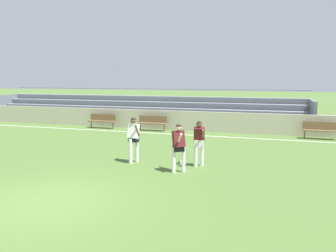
{
  "coord_description": "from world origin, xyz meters",
  "views": [
    {
      "loc": [
        5.38,
        -6.69,
        3.13
      ],
      "look_at": [
        1.27,
        6.22,
        1.19
      ],
      "focal_mm": 35.14,
      "sensor_mm": 36.0,
      "label": 1
    }
  ],
  "objects": [
    {
      "name": "ground_plane",
      "position": [
        0.0,
        0.0,
        0.0
      ],
      "size": [
        160.0,
        160.0,
        0.0
      ],
      "primitive_type": "plane",
      "color": "#4C6B30"
    },
    {
      "name": "player_white_pressing_high",
      "position": [
        0.47,
        4.46,
        1.03
      ],
      "size": [
        0.48,
        0.54,
        1.72
      ],
      "color": "white",
      "rests_on": "ground"
    },
    {
      "name": "player_dark_wide_left",
      "position": [
        2.92,
        4.69,
        0.98
      ],
      "size": [
        0.48,
        0.63,
        1.65
      ],
      "color": "white",
      "rests_on": "ground"
    },
    {
      "name": "player_dark_wide_right",
      "position": [
        2.44,
        3.7,
        0.98
      ],
      "size": [
        0.52,
        0.76,
        1.65
      ],
      "color": "white",
      "rests_on": "ground"
    },
    {
      "name": "bleacher_stand",
      "position": [
        -3.73,
        14.75,
        1.03
      ],
      "size": [
        23.04,
        3.02,
        2.44
      ],
      "color": "#9EA3AD",
      "rests_on": "ground"
    },
    {
      "name": "bench_near_bin",
      "position": [
        -4.98,
        11.95,
        0.55
      ],
      "size": [
        1.8,
        0.4,
        0.9
      ],
      "color": "brown",
      "rests_on": "ground"
    },
    {
      "name": "sideline_wall",
      "position": [
        0.0,
        12.57,
        0.6
      ],
      "size": [
        48.0,
        0.16,
        1.2
      ],
      "primitive_type": "cube",
      "color": "beige",
      "rests_on": "ground"
    },
    {
      "name": "soccer_ball",
      "position": [
        2.37,
        4.5,
        0.11
      ],
      "size": [
        0.22,
        0.22,
        0.22
      ],
      "primitive_type": "sphere",
      "color": "white",
      "rests_on": "ground"
    },
    {
      "name": "bench_far_left",
      "position": [
        -1.56,
        11.95,
        0.55
      ],
      "size": [
        1.8,
        0.4,
        0.9
      ],
      "color": "brown",
      "rests_on": "ground"
    },
    {
      "name": "bench_near_wall_gap",
      "position": [
        7.85,
        11.95,
        0.55
      ],
      "size": [
        1.8,
        0.4,
        0.9
      ],
      "color": "brown",
      "rests_on": "ground"
    },
    {
      "name": "field_line_sideline",
      "position": [
        0.0,
        11.04,
        0.0
      ],
      "size": [
        44.0,
        0.12,
        0.01
      ],
      "primitive_type": "cube",
      "color": "white",
      "rests_on": "ground"
    }
  ]
}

